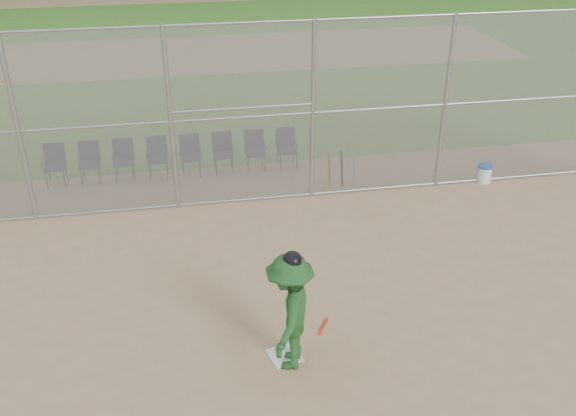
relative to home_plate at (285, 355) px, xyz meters
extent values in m
plane|color=tan|center=(0.55, 0.22, -0.01)|extent=(100.00, 100.00, 0.00)
plane|color=#396D20|center=(0.55, 18.22, 0.00)|extent=(100.00, 100.00, 0.00)
plane|color=tan|center=(0.55, 18.22, 0.00)|extent=(24.00, 24.00, 0.00)
cube|color=gray|center=(0.55, 5.22, 1.99)|extent=(16.00, 0.02, 4.00)
cylinder|color=#9EA3A8|center=(0.55, 5.22, 3.94)|extent=(16.00, 0.05, 0.05)
cube|color=silver|center=(0.00, 0.00, 0.00)|extent=(0.56, 0.56, 0.02)
imported|color=#205021|center=(0.05, -0.16, 0.94)|extent=(1.11, 1.40, 1.89)
ellipsoid|color=black|center=(0.05, -0.16, 1.85)|extent=(0.27, 0.30, 0.23)
cylinder|color=red|center=(0.45, -0.56, 0.94)|extent=(0.35, 0.77, 0.43)
cylinder|color=white|center=(5.76, 5.20, 0.18)|extent=(0.32, 0.32, 0.38)
cylinder|color=#264BA7|center=(5.76, 5.20, 0.39)|extent=(0.34, 0.34, 0.05)
cylinder|color=#D84C14|center=(2.06, 5.63, 0.41)|extent=(0.06, 0.24, 0.84)
cylinder|color=black|center=(2.36, 5.63, 0.41)|extent=(0.06, 0.27, 0.84)
cylinder|color=#B2B2B7|center=(2.66, 5.63, 0.41)|extent=(0.06, 0.29, 0.83)
camera|label=1|loc=(-1.33, -7.51, 6.67)|focal=40.00mm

